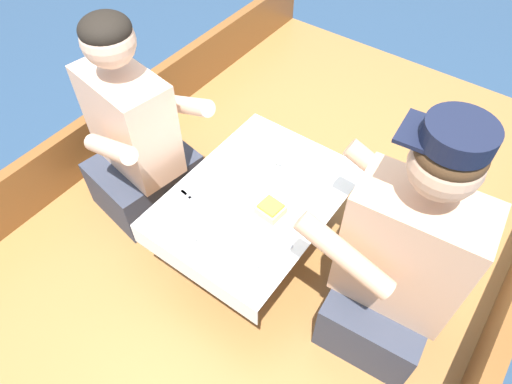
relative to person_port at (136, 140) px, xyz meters
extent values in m
plane|color=navy|center=(0.60, 0.14, -0.68)|extent=(60.00, 60.00, 0.00)
cube|color=#9E6B38|center=(0.60, 0.14, -0.53)|extent=(2.07, 3.45, 0.29)
cube|color=brown|center=(-0.41, 0.14, -0.24)|extent=(0.06, 3.45, 0.29)
cube|color=brown|center=(1.60, 0.14, -0.24)|extent=(0.06, 3.45, 0.29)
cylinder|color=#B2B2B7|center=(0.60, 0.07, -0.21)|extent=(0.07, 0.07, 0.35)
cube|color=#9E6B38|center=(0.60, 0.07, -0.03)|extent=(0.56, 0.77, 0.02)
cube|color=white|center=(0.60, 0.07, -0.02)|extent=(0.59, 0.80, 0.00)
cube|color=white|center=(0.60, -0.33, -0.07)|extent=(0.59, 0.00, 0.10)
cube|color=white|center=(0.60, 0.47, -0.07)|extent=(0.59, 0.00, 0.10)
cube|color=#333847|center=(-0.01, 0.00, -0.26)|extent=(0.43, 0.49, 0.26)
cube|color=beige|center=(-0.01, 0.00, 0.10)|extent=(0.43, 0.28, 0.46)
sphere|color=beige|center=(-0.01, 0.00, 0.48)|extent=(0.20, 0.20, 0.20)
ellipsoid|color=black|center=(-0.01, 0.00, 0.53)|extent=(0.19, 0.19, 0.11)
cylinder|color=beige|center=(0.17, 0.15, 0.18)|extent=(0.34, 0.12, 0.21)
cylinder|color=beige|center=(0.12, -0.20, 0.18)|extent=(0.34, 0.12, 0.21)
cube|color=#333847|center=(1.20, 0.07, -0.26)|extent=(0.40, 0.47, 0.26)
cube|color=tan|center=(1.20, 0.07, 0.13)|extent=(0.42, 0.25, 0.51)
sphere|color=tan|center=(1.20, 0.07, 0.53)|extent=(0.20, 0.20, 0.20)
ellipsoid|color=#472D19|center=(1.20, 0.07, 0.57)|extent=(0.19, 0.19, 0.11)
cylinder|color=tan|center=(1.06, -0.12, 0.22)|extent=(0.34, 0.10, 0.21)
cylinder|color=tan|center=(1.03, 0.24, 0.22)|extent=(0.34, 0.10, 0.21)
cylinder|color=black|center=(1.20, 0.07, 0.63)|extent=(0.18, 0.18, 0.06)
cube|color=black|center=(1.11, 0.06, 0.60)|extent=(0.11, 0.15, 0.01)
cylinder|color=silver|center=(0.70, 0.03, -0.01)|extent=(0.20, 0.20, 0.01)
cylinder|color=silver|center=(0.46, 0.10, -0.01)|extent=(0.20, 0.20, 0.01)
cube|color=#E0BC7F|center=(0.70, 0.03, 0.01)|extent=(0.10, 0.10, 0.04)
cube|color=gold|center=(0.70, 0.03, 0.03)|extent=(0.08, 0.08, 0.01)
cylinder|color=silver|center=(0.73, 0.22, 0.00)|extent=(0.12, 0.12, 0.04)
cylinder|color=beige|center=(0.73, 0.22, 0.01)|extent=(0.10, 0.10, 0.02)
cylinder|color=silver|center=(0.41, 0.32, 0.00)|extent=(0.11, 0.11, 0.04)
cylinder|color=beige|center=(0.41, 0.32, 0.01)|extent=(0.09, 0.09, 0.02)
cylinder|color=silver|center=(0.51, -0.05, 0.00)|extent=(0.11, 0.11, 0.04)
cylinder|color=beige|center=(0.51, -0.05, 0.01)|extent=(0.09, 0.09, 0.02)
cylinder|color=silver|center=(0.75, -0.20, 0.01)|extent=(0.06, 0.06, 0.06)
torus|color=silver|center=(0.79, -0.20, 0.01)|extent=(0.04, 0.01, 0.04)
cylinder|color=#3D2314|center=(0.75, -0.20, 0.03)|extent=(0.05, 0.05, 0.01)
cylinder|color=silver|center=(0.50, -0.25, 0.01)|extent=(0.07, 0.07, 0.07)
torus|color=silver|center=(0.54, -0.25, 0.02)|extent=(0.04, 0.01, 0.04)
cylinder|color=#3D2314|center=(0.50, -0.25, 0.04)|extent=(0.06, 0.06, 0.01)
cylinder|color=silver|center=(0.54, 0.25, 0.01)|extent=(0.06, 0.06, 0.06)
torus|color=silver|center=(0.58, 0.25, 0.01)|extent=(0.04, 0.01, 0.04)
cylinder|color=#3D2314|center=(0.54, 0.25, 0.03)|extent=(0.05, 0.05, 0.01)
cube|color=silver|center=(0.43, -0.10, -0.02)|extent=(0.17, 0.04, 0.00)
cube|color=silver|center=(0.36, -0.09, -0.02)|extent=(0.04, 0.03, 0.00)
cube|color=silver|center=(0.69, 0.33, -0.02)|extent=(0.17, 0.06, 0.00)
ellipsoid|color=silver|center=(0.62, 0.35, -0.02)|extent=(0.04, 0.02, 0.01)
cube|color=silver|center=(0.37, -0.16, -0.02)|extent=(0.07, 0.17, 0.00)
cube|color=silver|center=(0.84, -0.12, -0.02)|extent=(0.02, 0.17, 0.00)
ellipsoid|color=silver|center=(0.83, -0.05, -0.02)|extent=(0.04, 0.02, 0.01)
camera|label=1|loc=(1.28, -0.86, 1.37)|focal=32.00mm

